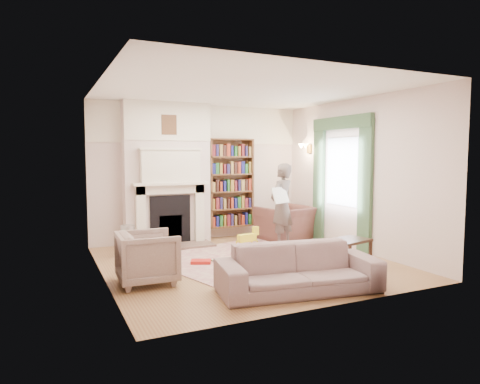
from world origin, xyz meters
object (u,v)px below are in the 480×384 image
sofa (299,269)px  rocking_horse (247,241)px  paraffin_heater (128,241)px  armchair_reading (286,223)px  coffee_table (348,253)px  bookcase (231,183)px  armchair_left (147,257)px  man_reading (282,205)px

sofa → rocking_horse: sofa is taller
sofa → paraffin_heater: (-1.64, 2.90, -0.03)m
armchair_reading → coffee_table: armchair_reading is taller
bookcase → armchair_left: bookcase is taller
coffee_table → paraffin_heater: (-3.00, 2.21, 0.05)m
man_reading → coffee_table: (0.14, -1.81, -0.58)m
man_reading → rocking_horse: bearing=-6.4°
bookcase → armchair_left: (-2.38, -2.56, -0.81)m
sofa → rocking_horse: 2.21m
sofa → rocking_horse: (0.32, 2.18, -0.06)m
armchair_left → rocking_horse: (2.00, 0.98, -0.12)m
armchair_reading → coffee_table: size_ratio=1.51×
armchair_reading → paraffin_heater: armchair_reading is taller
bookcase → rocking_horse: (-0.38, -1.57, -0.93)m
armchair_left → armchair_reading: bearing=-58.7°
sofa → man_reading: (1.22, 2.50, 0.50)m
armchair_left → sofa: armchair_left is taller
sofa → man_reading: 2.82m
rocking_horse → paraffin_heater: bearing=152.4°
man_reading → paraffin_heater: man_reading is taller
bookcase → armchair_reading: (0.97, -0.66, -0.83)m
coffee_table → paraffin_heater: paraffin_heater is taller
man_reading → rocking_horse: man_reading is taller
man_reading → sofa: bearing=38.3°
paraffin_heater → coffee_table: bearing=-36.5°
sofa → coffee_table: size_ratio=2.97×
armchair_left → coffee_table: armchair_left is taller
armchair_left → sofa: bearing=-123.6°
coffee_table → paraffin_heater: bearing=130.0°
rocking_horse → sofa: bearing=-105.5°
bookcase → armchair_reading: bookcase is taller
bookcase → man_reading: bookcase is taller
rocking_horse → bookcase: bearing=69.2°
armchair_left → man_reading: man_reading is taller
man_reading → armchair_left: bearing=-1.6°
bookcase → sofa: bearing=-100.4°
bookcase → armchair_left: size_ratio=2.33×
sofa → rocking_horse: bearing=90.7°
bookcase → sofa: 3.92m
armchair_reading → sofa: armchair_reading is taller
bookcase → paraffin_heater: bearing=-160.0°
bookcase → armchair_reading: bearing=-33.9°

